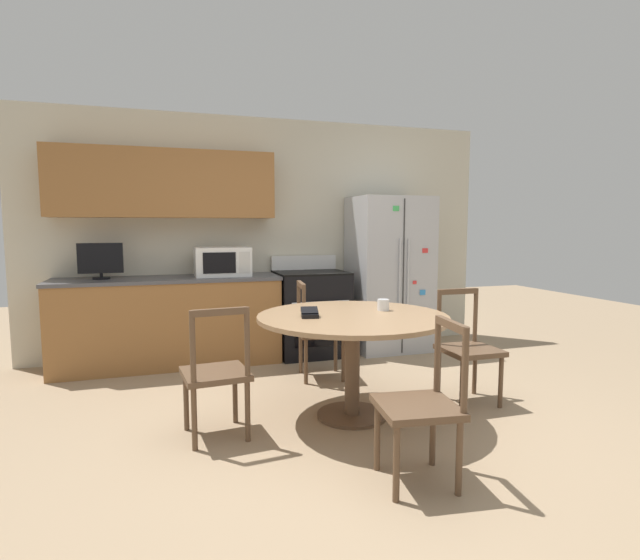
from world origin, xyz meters
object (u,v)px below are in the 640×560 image
Objects in this scene: wallet at (310,314)px; refrigerator at (389,274)px; dining_chair_far at (318,332)px; dining_chair_right at (468,349)px; candle_glass at (383,306)px; countertop_tv at (101,260)px; oven_range at (311,312)px; dining_chair_left at (216,374)px; microwave at (222,262)px; dining_chair_near at (422,406)px.

refrigerator is at bearing 50.60° from wallet.
refrigerator is at bearing 134.17° from dining_chair_far.
candle_glass is at bearing -6.46° from dining_chair_right.
countertop_tv is at bearing 129.27° from wallet.
oven_range reaches higher than dining_chair_left.
refrigerator is at bearing 35.62° from dining_chair_left.
wallet is at bearing -170.28° from candle_glass.
candle_glass is (0.05, -1.74, 0.34)m from oven_range.
microwave is 1.92m from wallet.
microwave is 2.04m from candle_glass.
oven_range is at bearing -1.09° from microwave.
dining_chair_near is at bearing -71.32° from wallet.
dining_chair_near is at bearing -112.19° from refrigerator.
dining_chair_right reaches higher than wallet.
oven_range is 7.36× the size of wallet.
dining_chair_far is 1.13m from wallet.
countertop_tv is at bearing 108.70° from dining_chair_left.
countertop_tv is at bearing 40.46° from dining_chair_near.
oven_range is 1.78m from candle_glass.
wallet is at bearing -13.10° from dining_chair_far.
dining_chair_right and dining_chair_near have the same top height.
dining_chair_far is at bearing -102.38° from oven_range.
microwave is at bearing 119.81° from candle_glass.
countertop_tv is (-1.16, 0.03, 0.04)m from microwave.
countertop_tv reaches higher than candle_glass.
refrigerator is 1.93× the size of dining_chair_right.
dining_chair_left and dining_chair_far have the same top height.
countertop_tv is (-2.12, 0.05, 0.62)m from oven_range.
refrigerator is 1.93× the size of dining_chair_far.
wallet is at bearing 26.06° from dining_chair_near.
dining_chair_left is at bearing -122.84° from oven_range.
oven_range is at bearing -1.30° from countertop_tv.
refrigerator is 1.89m from microwave.
refrigerator is at bearing 63.03° from candle_glass.
oven_range is at bearing 178.03° from refrigerator.
microwave is 3.03m from dining_chair_near.
oven_range is 2.28m from dining_chair_left.
countertop_tv is at bearing 140.51° from candle_glass.
refrigerator is 1.45m from dining_chair_far.
oven_range is 2.21m from countertop_tv.
dining_chair_near is (-1.15, -2.82, -0.44)m from refrigerator.
refrigerator is 3.12× the size of microwave.
dining_chair_near is at bearing -48.38° from dining_chair_left.
microwave reaches higher than candle_glass.
wallet is (-0.62, -0.11, -0.01)m from candle_glass.
dining_chair_far is 0.99m from candle_glass.
dining_chair_near is 1.21m from candle_glass.
dining_chair_near is (0.73, -2.87, -0.61)m from microwave.
dining_chair_near is (-0.23, -2.86, -0.03)m from oven_range.
oven_range reaches higher than dining_chair_far.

